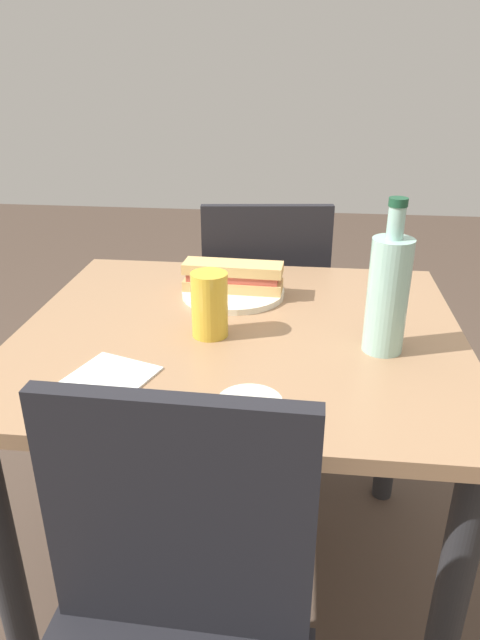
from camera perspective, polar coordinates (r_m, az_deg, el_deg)
ground_plane at (r=1.67m, az=-0.00°, el=-24.02°), size 8.00×8.00×0.00m
dining_table at (r=1.28m, az=-0.00°, el=-5.86°), size 0.94×0.83×0.73m
chair_far at (r=1.87m, az=2.38°, el=1.00°), size 0.44×0.44×0.87m
plate_near at (r=1.39m, az=-0.69°, el=2.78°), size 0.25×0.25×0.01m
baguette_sandwich_near at (r=1.38m, az=-0.69°, el=4.38°), size 0.24×0.08×0.07m
knife_near at (r=1.44m, az=-0.75°, el=4.04°), size 0.18×0.04×0.01m
water_bottle at (r=1.12m, az=14.56°, el=2.66°), size 0.08×0.08×0.30m
beer_glass at (r=1.17m, az=-3.06°, el=1.55°), size 0.08×0.08×0.14m
olive_bowl at (r=0.93m, az=0.97°, el=-8.85°), size 0.11×0.11×0.03m
paper_napkin at (r=1.06m, az=-12.88°, el=-5.57°), size 0.18×0.18×0.00m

